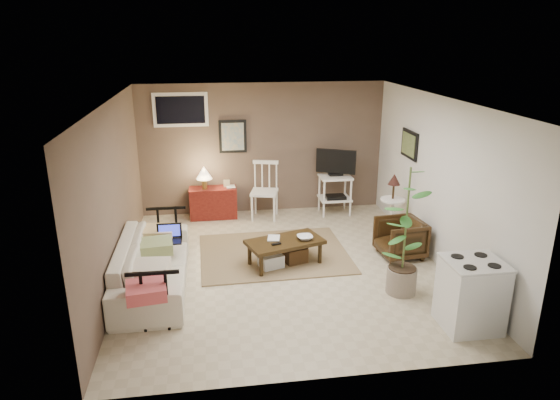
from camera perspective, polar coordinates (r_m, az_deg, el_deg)
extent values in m
plane|color=#C1B293|center=(7.31, 0.36, -7.65)|extent=(5.00, 5.00, 0.00)
cube|color=black|center=(9.14, -5.42, 7.24)|extent=(0.50, 0.03, 0.60)
cube|color=black|center=(8.37, 14.58, 6.17)|extent=(0.03, 0.60, 0.45)
cube|color=white|center=(9.06, -11.30, 10.08)|extent=(0.96, 0.03, 0.60)
cube|color=#907B54|center=(7.71, -0.71, -6.12)|extent=(2.26, 1.83, 0.02)
cube|color=#32220D|center=(7.23, 0.56, -4.82)|extent=(1.20, 0.86, 0.05)
cylinder|color=#32220D|center=(6.95, -2.15, -7.53)|extent=(0.06, 0.06, 0.34)
cylinder|color=#32220D|center=(7.34, 4.58, -6.09)|extent=(0.06, 0.06, 0.34)
cylinder|color=#32220D|center=(7.30, -3.50, -6.24)|extent=(0.06, 0.06, 0.34)
cylinder|color=#32220D|center=(7.67, 3.00, -4.95)|extent=(0.06, 0.06, 0.34)
cube|color=black|center=(7.06, -0.42, -5.03)|extent=(0.14, 0.08, 0.02)
cube|color=#4B331A|center=(7.39, 1.69, -6.27)|extent=(0.38, 0.35, 0.23)
cube|color=silver|center=(7.24, -1.05, -6.96)|extent=(0.38, 0.35, 0.20)
imported|color=white|center=(6.81, -14.44, -6.29)|extent=(0.65, 2.21, 0.87)
cube|color=black|center=(7.05, -12.52, -4.66)|extent=(0.34, 0.23, 0.02)
cube|color=black|center=(7.12, -12.52, -3.41)|extent=(0.34, 0.02, 0.21)
cube|color=blue|center=(7.11, -12.53, -3.44)|extent=(0.29, 0.00, 0.17)
cube|color=maroon|center=(9.20, -7.63, -0.30)|extent=(0.85, 0.38, 0.57)
cylinder|color=#A89540|center=(9.05, -8.62, 1.84)|extent=(0.09, 0.09, 0.19)
cone|color=beige|center=(9.00, -8.68, 3.11)|extent=(0.28, 0.28, 0.23)
cube|color=tan|center=(9.12, -6.13, 1.89)|extent=(0.11, 0.02, 0.14)
cube|color=white|center=(9.04, -1.80, 0.89)|extent=(0.57, 0.57, 0.04)
cylinder|color=white|center=(8.96, -3.22, -1.01)|extent=(0.04, 0.04, 0.47)
cylinder|color=white|center=(8.91, -0.68, -1.10)|extent=(0.04, 0.04, 0.47)
cylinder|color=white|center=(9.33, -2.84, -0.20)|extent=(0.04, 0.04, 0.47)
cylinder|color=white|center=(9.29, -0.40, -0.28)|extent=(0.04, 0.04, 0.47)
cube|color=white|center=(9.10, -1.66, 4.35)|extent=(0.46, 0.16, 0.07)
cube|color=white|center=(9.27, 6.35, 2.65)|extent=(0.57, 0.47, 0.04)
cube|color=white|center=(9.39, 6.26, 0.20)|extent=(0.57, 0.47, 0.03)
cylinder|color=white|center=(9.12, 5.06, 0.18)|extent=(0.04, 0.04, 0.73)
cylinder|color=white|center=(9.25, 8.08, 0.32)|extent=(0.04, 0.04, 0.73)
cylinder|color=white|center=(9.49, 4.51, 0.92)|extent=(0.04, 0.04, 0.73)
cylinder|color=white|center=(9.61, 7.43, 1.04)|extent=(0.04, 0.04, 0.73)
cube|color=black|center=(9.25, 6.36, 2.96)|extent=(0.26, 0.15, 0.03)
cube|color=black|center=(9.19, 6.41, 4.40)|extent=(0.68, 0.37, 0.44)
cube|color=#DFA457|center=(9.19, 6.41, 4.40)|extent=(0.57, 0.28, 0.35)
cube|color=black|center=(9.33, 6.34, 0.22)|extent=(0.37, 0.26, 0.10)
cylinder|color=white|center=(8.60, 12.47, -3.85)|extent=(0.28, 0.28, 0.03)
cylinder|color=white|center=(8.49, 12.61, -1.95)|extent=(0.06, 0.06, 0.60)
cylinder|color=white|center=(8.39, 12.76, 0.03)|extent=(0.40, 0.40, 0.03)
cylinder|color=#321E0D|center=(8.35, 12.83, 1.01)|extent=(0.04, 0.04, 0.26)
cone|color=#331915|center=(8.29, 12.93, 2.33)|extent=(0.20, 0.20, 0.18)
imported|color=#321E0D|center=(7.73, 13.59, -4.06)|extent=(0.65, 0.68, 0.65)
cylinder|color=gray|center=(6.76, 13.69, -8.90)|extent=(0.39, 0.39, 0.34)
cylinder|color=#4C602D|center=(6.42, 14.26, -2.14)|extent=(0.03, 0.03, 1.34)
cube|color=white|center=(6.15, 20.98, -10.14)|extent=(0.62, 0.58, 0.80)
cube|color=silver|center=(5.97, 21.43, -6.66)|extent=(0.64, 0.59, 0.03)
cylinder|color=black|center=(5.79, 20.89, -7.21)|extent=(0.14, 0.14, 0.01)
cylinder|color=black|center=(5.93, 23.31, -6.91)|extent=(0.14, 0.14, 0.01)
cylinder|color=black|center=(6.01, 19.62, -6.09)|extent=(0.14, 0.14, 0.01)
cylinder|color=black|center=(6.15, 21.97, -5.84)|extent=(0.14, 0.14, 0.01)
imported|color=#32220D|center=(7.22, 2.88, -3.67)|extent=(0.23, 0.07, 0.22)
imported|color=#32220D|center=(7.23, -1.41, -3.58)|extent=(0.17, 0.05, 0.24)
imported|color=#32220D|center=(9.08, -6.17, 2.08)|extent=(0.16, 0.03, 0.21)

